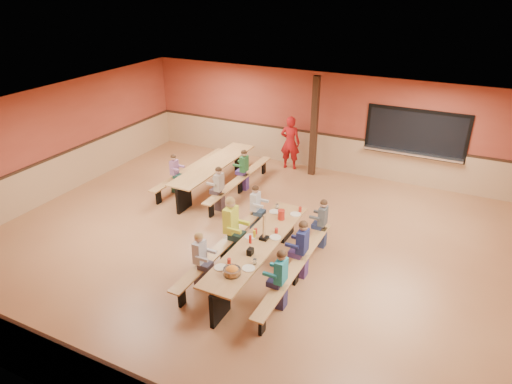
% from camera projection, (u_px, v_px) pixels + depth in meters
% --- Properties ---
extents(ground, '(12.00, 12.00, 0.00)m').
position_uv_depth(ground, '(254.00, 244.00, 10.44)').
color(ground, '#935B37').
rests_on(ground, ground).
extents(room_envelope, '(12.04, 10.04, 3.02)m').
position_uv_depth(room_envelope, '(254.00, 217.00, 10.14)').
color(room_envelope, '#983E2C').
rests_on(room_envelope, ground).
extents(kitchen_pass_through, '(2.78, 0.28, 1.38)m').
position_uv_depth(kitchen_pass_through, '(416.00, 136.00, 12.76)').
color(kitchen_pass_through, black).
rests_on(kitchen_pass_through, ground).
extents(structural_post, '(0.18, 0.18, 3.00)m').
position_uv_depth(structural_post, '(314.00, 127.00, 13.42)').
color(structural_post, black).
rests_on(structural_post, ground).
extents(cafeteria_table_main, '(1.91, 3.70, 0.74)m').
position_uv_depth(cafeteria_table_main, '(258.00, 251.00, 9.22)').
color(cafeteria_table_main, '#AF7C45').
rests_on(cafeteria_table_main, ground).
extents(cafeteria_table_second, '(1.91, 3.70, 0.74)m').
position_uv_depth(cafeteria_table_second, '(214.00, 170.00, 12.98)').
color(cafeteria_table_second, '#AF7C45').
rests_on(cafeteria_table_second, ground).
extents(seated_child_white_left, '(0.36, 0.29, 1.19)m').
position_uv_depth(seated_child_white_left, '(200.00, 260.00, 8.80)').
color(seated_child_white_left, silver).
rests_on(seated_child_white_left, ground).
extents(seated_adult_yellow, '(0.45, 0.37, 1.38)m').
position_uv_depth(seated_adult_yellow, '(231.00, 227.00, 9.75)').
color(seated_adult_yellow, '#DBE837').
rests_on(seated_adult_yellow, ground).
extents(seated_child_grey_left, '(0.35, 0.28, 1.16)m').
position_uv_depth(seated_child_grey_left, '(255.00, 209.00, 10.75)').
color(seated_child_grey_left, silver).
rests_on(seated_child_grey_left, ground).
extents(seated_child_teal_right, '(0.37, 0.30, 1.20)m').
position_uv_depth(seated_child_teal_right, '(281.00, 280.00, 8.23)').
color(seated_child_teal_right, teal).
rests_on(seated_child_teal_right, ground).
extents(seated_child_navy_right, '(0.39, 0.32, 1.25)m').
position_uv_depth(seated_child_navy_right, '(302.00, 249.00, 9.09)').
color(seated_child_navy_right, navy).
rests_on(seated_child_navy_right, ground).
extents(seated_child_char_right, '(0.34, 0.28, 1.15)m').
position_uv_depth(seated_child_char_right, '(322.00, 224.00, 10.12)').
color(seated_child_char_right, '#43484C').
rests_on(seated_child_char_right, ground).
extents(seated_child_purple_sec, '(0.32, 0.26, 1.11)m').
position_uv_depth(seated_child_purple_sec, '(175.00, 174.00, 12.68)').
color(seated_child_purple_sec, '#9A6294').
rests_on(seated_child_purple_sec, ground).
extents(seated_child_green_sec, '(0.35, 0.29, 1.18)m').
position_uv_depth(seated_child_green_sec, '(244.00, 170.00, 12.83)').
color(seated_child_green_sec, '#286835').
rests_on(seated_child_green_sec, ground).
extents(seated_child_tan_sec, '(0.36, 0.29, 1.18)m').
position_uv_depth(seated_child_tan_sec, '(219.00, 189.00, 11.71)').
color(seated_child_tan_sec, '#A99B8A').
rests_on(seated_child_tan_sec, ground).
extents(standing_woman, '(0.67, 0.49, 1.69)m').
position_uv_depth(standing_woman, '(290.00, 143.00, 14.15)').
color(standing_woman, '#A31214').
rests_on(standing_woman, ground).
extents(punch_pitcher, '(0.16, 0.16, 0.22)m').
position_uv_depth(punch_pitcher, '(281.00, 215.00, 9.92)').
color(punch_pitcher, red).
rests_on(punch_pitcher, cafeteria_table_main).
extents(chip_bowl, '(0.32, 0.32, 0.15)m').
position_uv_depth(chip_bowl, '(232.00, 271.00, 8.11)').
color(chip_bowl, orange).
rests_on(chip_bowl, cafeteria_table_main).
extents(napkin_dispenser, '(0.10, 0.14, 0.13)m').
position_uv_depth(napkin_dispenser, '(250.00, 252.00, 8.69)').
color(napkin_dispenser, black).
rests_on(napkin_dispenser, cafeteria_table_main).
extents(condiment_mustard, '(0.06, 0.06, 0.17)m').
position_uv_depth(condiment_mustard, '(254.00, 234.00, 9.24)').
color(condiment_mustard, yellow).
rests_on(condiment_mustard, cafeteria_table_main).
extents(condiment_ketchup, '(0.06, 0.06, 0.17)m').
position_uv_depth(condiment_ketchup, '(250.00, 239.00, 9.06)').
color(condiment_ketchup, '#B2140F').
rests_on(condiment_ketchup, cafeteria_table_main).
extents(table_paddle, '(0.16, 0.16, 0.56)m').
position_uv_depth(table_paddle, '(264.00, 233.00, 9.16)').
color(table_paddle, black).
rests_on(table_paddle, cafeteria_table_main).
extents(place_settings, '(0.65, 3.30, 0.11)m').
position_uv_depth(place_settings, '(259.00, 240.00, 9.10)').
color(place_settings, beige).
rests_on(place_settings, cafeteria_table_main).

